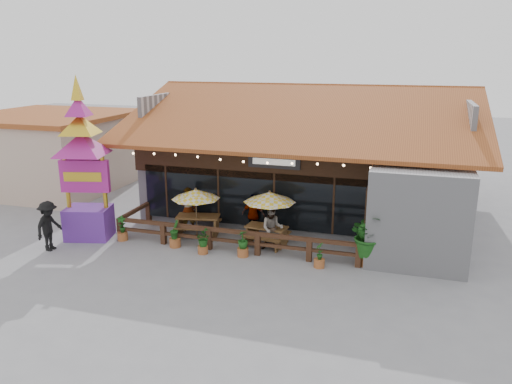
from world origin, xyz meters
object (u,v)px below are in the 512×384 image
(picnic_table_left, at_px, (198,222))
(thai_sign_tower, at_px, (82,148))
(umbrella_right, at_px, (270,197))
(tropical_plant, at_px, (369,236))
(umbrella_left, at_px, (196,194))
(picnic_table_right, at_px, (267,232))
(pedestrian, at_px, (49,226))

(picnic_table_left, bearing_deg, thai_sign_tower, -158.76)
(umbrella_right, xyz_separation_m, tropical_plant, (4.03, -1.09, -0.81))
(umbrella_left, xyz_separation_m, picnic_table_right, (3.04, 0.04, -1.35))
(umbrella_right, relative_size, picnic_table_right, 1.43)
(umbrella_right, bearing_deg, pedestrian, -158.33)
(picnic_table_left, bearing_deg, tropical_plant, -9.25)
(pedestrian, bearing_deg, tropical_plant, -79.91)
(umbrella_right, relative_size, thai_sign_tower, 0.36)
(picnic_table_left, xyz_separation_m, tropical_plant, (7.20, -1.17, 0.57))
(picnic_table_right, bearing_deg, umbrella_left, -179.26)
(tropical_plant, bearing_deg, pedestrian, -170.11)
(umbrella_right, distance_m, pedestrian, 8.71)
(umbrella_left, relative_size, thai_sign_tower, 0.36)
(umbrella_left, bearing_deg, thai_sign_tower, -162.32)
(picnic_table_left, bearing_deg, umbrella_right, -1.50)
(picnic_table_right, xyz_separation_m, tropical_plant, (4.10, -0.94, 0.62))
(picnic_table_left, height_order, pedestrian, pedestrian)
(thai_sign_tower, bearing_deg, umbrella_left, 17.68)
(umbrella_left, bearing_deg, umbrella_right, 3.57)
(umbrella_right, bearing_deg, umbrella_left, -176.43)
(umbrella_right, relative_size, picnic_table_left, 1.25)
(umbrella_left, distance_m, pedestrian, 5.84)
(umbrella_left, bearing_deg, picnic_table_right, 0.74)
(tropical_plant, bearing_deg, picnic_table_right, 167.16)
(tropical_plant, bearing_deg, picnic_table_left, 170.75)
(tropical_plant, bearing_deg, umbrella_left, 172.85)
(picnic_table_right, distance_m, pedestrian, 8.54)
(picnic_table_right, height_order, tropical_plant, tropical_plant)
(pedestrian, bearing_deg, picnic_table_left, -55.87)
(umbrella_left, height_order, umbrella_right, umbrella_right)
(thai_sign_tower, xyz_separation_m, pedestrian, (-0.65, -1.64, -2.82))
(thai_sign_tower, bearing_deg, umbrella_right, 11.90)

